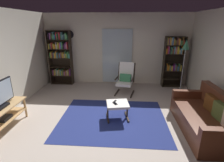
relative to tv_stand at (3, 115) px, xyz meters
The scene contains 14 objects.
ground_plane 2.37m from the tv_stand, 10.49° to the left, with size 7.02×7.02×0.00m, color #B3A699.
wall_back 4.16m from the tv_stand, 55.25° to the left, with size 5.60×0.06×2.60m, color beige.
glass_door_panel 4.08m from the tv_stand, 54.32° to the left, with size 1.10×0.01×2.00m, color silver.
area_rug 2.45m from the tv_stand, 14.05° to the left, with size 2.56×2.07×0.01m, color navy.
tv_stand is the anchor object (origin of this frame).
bookshelf_near_tv 3.20m from the tv_stand, 85.63° to the left, with size 0.82×0.30×2.01m.
bookshelf_near_sofa 5.39m from the tv_stand, 35.19° to the left, with size 0.69×0.30×1.81m.
leather_sofa 4.40m from the tv_stand, ahead, with size 0.88×1.84×0.86m.
lounge_armchair 3.53m from the tv_stand, 40.87° to the left, with size 0.68×0.75×1.02m.
ottoman 2.55m from the tv_stand, 14.41° to the left, with size 0.59×0.56×0.41m.
tv_remote 2.49m from the tv_stand, 16.21° to the left, with size 0.04×0.14×0.02m, color black.
cell_phone 2.48m from the tv_stand, 13.79° to the left, with size 0.07×0.14×0.01m, color black.
floor_lamp_by_shelf 5.17m from the tv_stand, 27.36° to the left, with size 0.22×0.22×1.77m.
wall_clock 3.63m from the tv_stand, 79.53° to the left, with size 0.29×0.03×0.29m.
Camera 1 is at (0.28, -3.53, 2.23)m, focal length 27.44 mm.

